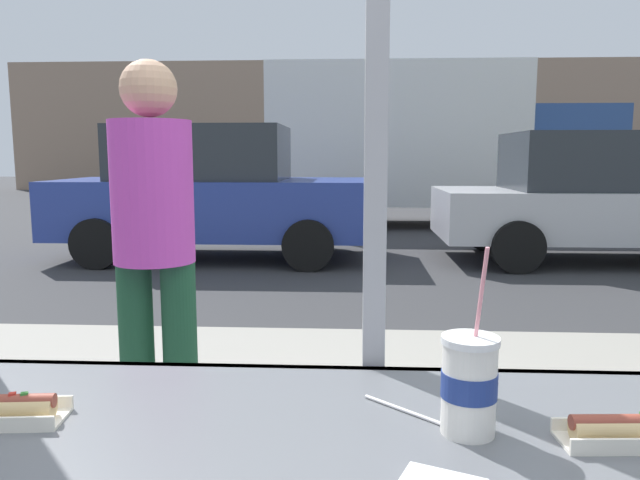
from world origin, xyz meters
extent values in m
plane|color=#38383A|center=(0.00, 8.00, 0.00)|extent=(60.00, 60.00, 0.00)
cube|color=#9E998E|center=(0.00, 1.60, 0.08)|extent=(16.00, 2.80, 0.15)
cube|color=#404245|center=(0.00, 0.03, 0.93)|extent=(2.09, 0.02, 0.02)
cube|color=#9E9EA3|center=(0.00, 0.08, 1.69)|extent=(0.05, 0.08, 1.49)
cube|color=gray|center=(0.00, 23.54, 2.57)|extent=(28.00, 1.20, 5.14)
cylinder|color=silver|center=(0.15, -0.28, 1.02)|extent=(0.09, 0.09, 0.16)
cylinder|color=navy|center=(0.15, -0.28, 1.03)|extent=(0.10, 0.10, 0.04)
cylinder|color=black|center=(0.15, -0.28, 1.10)|extent=(0.08, 0.08, 0.01)
cylinder|color=white|center=(0.15, -0.28, 1.11)|extent=(0.10, 0.10, 0.01)
cylinder|color=pink|center=(0.16, -0.29, 1.17)|extent=(0.02, 0.04, 0.20)
cube|color=silver|center=(0.43, -0.31, 0.94)|extent=(0.27, 0.09, 0.01)
cube|color=silver|center=(0.42, -0.27, 0.95)|extent=(0.26, 0.02, 0.03)
cylinder|color=#DBB77A|center=(0.43, -0.31, 0.97)|extent=(0.23, 0.05, 0.04)
cylinder|color=brown|center=(0.43, -0.31, 0.98)|extent=(0.23, 0.04, 0.03)
cube|color=silver|center=(-0.69, -0.24, 0.95)|extent=(0.24, 0.03, 0.03)
cube|color=red|center=(-0.66, -0.28, 0.99)|extent=(0.02, 0.01, 0.01)
cube|color=#337A2D|center=(-0.64, -0.28, 0.99)|extent=(0.01, 0.01, 0.01)
cylinder|color=white|center=(0.05, -0.20, 0.94)|extent=(0.15, 0.13, 0.01)
cube|color=#283D93|center=(-1.92, 6.88, 0.70)|extent=(4.29, 1.80, 0.77)
cube|color=#282D33|center=(-2.09, 6.88, 1.45)|extent=(2.23, 1.58, 0.72)
cylinder|color=black|center=(-0.59, 7.78, 0.32)|extent=(0.64, 0.18, 0.64)
cylinder|color=black|center=(-0.59, 5.98, 0.32)|extent=(0.64, 0.18, 0.64)
cylinder|color=black|center=(-3.25, 7.78, 0.32)|extent=(0.64, 0.18, 0.64)
cylinder|color=black|center=(-3.25, 5.98, 0.32)|extent=(0.64, 0.18, 0.64)
cube|color=#BCBCC1|center=(3.29, 6.88, 0.64)|extent=(4.33, 1.78, 0.64)
cube|color=#282D33|center=(3.18, 6.88, 1.34)|extent=(2.25, 1.57, 0.75)
cylinder|color=black|center=(1.95, 7.77, 0.32)|extent=(0.64, 0.18, 0.64)
cylinder|color=black|center=(1.95, 5.99, 0.32)|extent=(0.64, 0.18, 0.64)
cube|color=silver|center=(0.77, 11.05, 1.80)|extent=(4.93, 2.20, 2.70)
cube|color=navy|center=(4.03, 11.05, 1.40)|extent=(1.90, 2.10, 1.90)
cylinder|color=black|center=(4.03, 12.10, 0.45)|extent=(0.90, 0.24, 0.90)
cylinder|color=black|center=(4.03, 10.00, 0.45)|extent=(0.90, 0.24, 0.90)
cylinder|color=black|center=(-0.11, 12.15, 0.45)|extent=(0.90, 0.24, 0.90)
cylinder|color=black|center=(-0.11, 9.95, 0.45)|extent=(0.90, 0.24, 0.90)
cylinder|color=#1A452E|center=(-0.93, 1.06, 0.57)|extent=(0.14, 0.14, 0.84)
cylinder|color=#1A452E|center=(-0.75, 1.06, 0.57)|extent=(0.14, 0.14, 0.84)
cylinder|color=#B63FAE|center=(-0.84, 1.06, 1.27)|extent=(0.32, 0.32, 0.56)
sphere|color=tan|center=(-0.84, 1.06, 1.67)|extent=(0.22, 0.22, 0.22)
camera|label=1|loc=(-0.05, -1.27, 1.41)|focal=33.70mm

